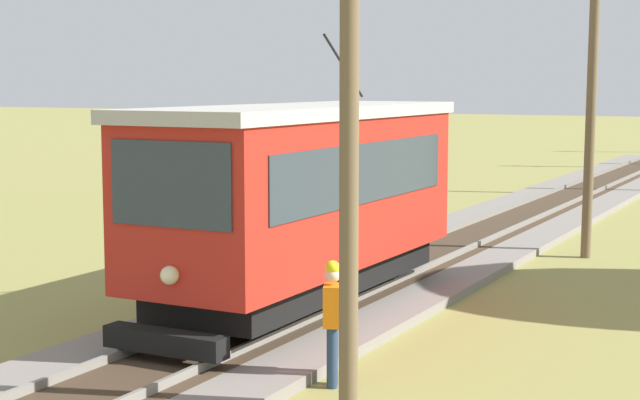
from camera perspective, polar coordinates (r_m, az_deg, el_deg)
name	(u,v)px	position (r m, az deg, el deg)	size (l,w,h in m)	color
red_tram	(304,196)	(17.74, -0.95, 0.23)	(2.60, 8.54, 4.79)	red
utility_pole_near_tram	(349,118)	(12.03, 1.70, 4.74)	(1.40, 0.24, 7.38)	brown
utility_pole_mid	(591,95)	(24.57, 15.39, 5.87)	(1.40, 0.42, 7.66)	brown
second_worker	(332,317)	(13.78, 0.72, -6.78)	(0.37, 0.44, 1.78)	navy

